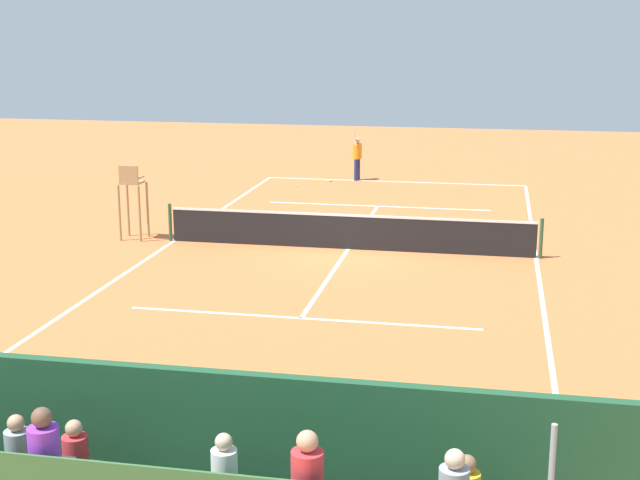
# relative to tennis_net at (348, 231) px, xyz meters

# --- Properties ---
(ground_plane) EXTENTS (60.00, 60.00, 0.00)m
(ground_plane) POSITION_rel_tennis_net_xyz_m (0.00, 0.00, -0.50)
(ground_plane) COLOR #C66B38
(court_line_markings) EXTENTS (10.10, 22.20, 0.01)m
(court_line_markings) POSITION_rel_tennis_net_xyz_m (0.00, -0.04, -0.50)
(court_line_markings) COLOR white
(court_line_markings) RESTS_ON ground
(tennis_net) EXTENTS (10.30, 0.10, 1.07)m
(tennis_net) POSITION_rel_tennis_net_xyz_m (0.00, 0.00, 0.00)
(tennis_net) COLOR black
(tennis_net) RESTS_ON ground
(backdrop_wall) EXTENTS (18.00, 0.16, 2.00)m
(backdrop_wall) POSITION_rel_tennis_net_xyz_m (0.00, 14.00, 0.50)
(backdrop_wall) COLOR #1E4C2D
(backdrop_wall) RESTS_ON ground
(umpire_chair) EXTENTS (0.67, 0.67, 2.14)m
(umpire_chair) POSITION_rel_tennis_net_xyz_m (6.20, 0.01, 0.81)
(umpire_chair) COLOR #A88456
(umpire_chair) RESTS_ON ground
(courtside_bench) EXTENTS (1.80, 0.40, 0.93)m
(courtside_bench) POSITION_rel_tennis_net_xyz_m (-2.09, 13.27, 0.06)
(courtside_bench) COLOR #9E754C
(courtside_bench) RESTS_ON ground
(tennis_player) EXTENTS (0.45, 0.56, 1.93)m
(tennis_player) POSITION_rel_tennis_net_xyz_m (1.48, -11.07, 0.51)
(tennis_player) COLOR navy
(tennis_player) RESTS_ON ground
(tennis_racket) EXTENTS (0.39, 0.58, 0.03)m
(tennis_racket) POSITION_rel_tennis_net_xyz_m (2.55, -10.76, -0.49)
(tennis_racket) COLOR black
(tennis_racket) RESTS_ON ground
(tennis_ball_near) EXTENTS (0.07, 0.07, 0.07)m
(tennis_ball_near) POSITION_rel_tennis_net_xyz_m (3.46, -9.21, -0.47)
(tennis_ball_near) COLOR #CCDB33
(tennis_ball_near) RESTS_ON ground
(tennis_ball_far) EXTENTS (0.07, 0.07, 0.07)m
(tennis_ball_far) POSITION_rel_tennis_net_xyz_m (3.05, -10.33, -0.47)
(tennis_ball_far) COLOR #CCDB33
(tennis_ball_far) RESTS_ON ground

